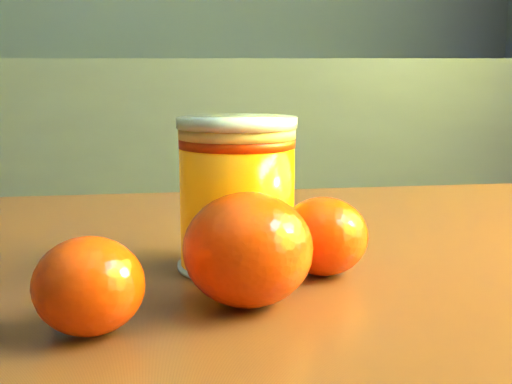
{
  "coord_description": "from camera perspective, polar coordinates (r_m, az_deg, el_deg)",
  "views": [
    {
      "loc": [
        0.94,
        -0.4,
        0.88
      ],
      "look_at": [
        0.95,
        0.08,
        0.8
      ],
      "focal_mm": 50.0,
      "sensor_mm": 36.0,
      "label": 1
    }
  ],
  "objects": [
    {
      "name": "juice_glass",
      "position": [
        0.48,
        -1.52,
        -0.19
      ],
      "size": [
        0.08,
        0.08,
        0.1
      ],
      "rotation": [
        0.0,
        0.0,
        -0.17
      ],
      "color": "orange",
      "rests_on": "table"
    },
    {
      "name": "orange_front",
      "position": [
        0.4,
        -0.65,
        -4.61
      ],
      "size": [
        0.08,
        0.08,
        0.07
      ],
      "primitive_type": "ellipsoid",
      "rotation": [
        0.0,
        0.0,
        -0.09
      ],
      "color": "#EF3604",
      "rests_on": "table"
    },
    {
      "name": "orange_back",
      "position": [
        0.47,
        5.43,
        -3.54
      ],
      "size": [
        0.07,
        0.07,
        0.05
      ],
      "primitive_type": "ellipsoid",
      "rotation": [
        0.0,
        0.0,
        0.33
      ],
      "color": "#EF3604",
      "rests_on": "table"
    },
    {
      "name": "orange_extra",
      "position": [
        0.37,
        -13.24,
        -7.32
      ],
      "size": [
        0.06,
        0.06,
        0.05
      ],
      "primitive_type": "ellipsoid",
      "rotation": [
        0.0,
        0.0,
        0.12
      ],
      "color": "#EF3604",
      "rests_on": "table"
    }
  ]
}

